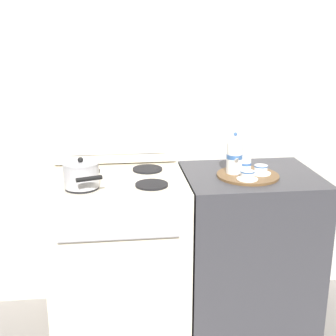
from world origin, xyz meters
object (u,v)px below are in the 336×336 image
object	(u,v)px
teapot	(235,154)
teacup_left	(247,175)
teacup_right	(261,170)
saucepan	(81,174)
stove	(119,253)
creamer_jug	(246,164)
serving_tray	(248,175)

from	to	relation	value
teapot	teacup_left	bearing A→B (deg)	-72.13
teacup_right	teapot	bearing A→B (deg)	167.03
saucepan	teacup_right	xyz separation A→B (m)	(0.98, 0.10, -0.04)
saucepan	teapot	xyz separation A→B (m)	(0.84, 0.13, 0.04)
stove	saucepan	size ratio (longest dim) A/B	3.41
saucepan	teacup_left	xyz separation A→B (m)	(0.88, 0.00, -0.04)
stove	teacup_right	world-z (taller)	teacup_right
teacup_right	teacup_left	bearing A→B (deg)	-138.33
creamer_jug	teapot	bearing A→B (deg)	-152.77
serving_tray	creamer_jug	distance (m)	0.09
saucepan	teacup_right	bearing A→B (deg)	5.56
saucepan	serving_tray	distance (m)	0.91
stove	teapot	xyz separation A→B (m)	(0.66, -0.02, 0.58)
saucepan	serving_tray	world-z (taller)	saucepan
serving_tray	creamer_jug	xyz separation A→B (m)	(0.01, 0.07, 0.05)
stove	teacup_right	size ratio (longest dim) A/B	8.10
stove	teacup_right	xyz separation A→B (m)	(0.80, -0.05, 0.49)
creamer_jug	serving_tray	bearing A→B (deg)	-94.93
serving_tray	teapot	size ratio (longest dim) A/B	1.49
stove	teapot	bearing A→B (deg)	-1.37
teacup_right	stove	bearing A→B (deg)	176.51
teacup_left	teacup_right	xyz separation A→B (m)	(0.10, 0.09, 0.00)
teacup_right	creamer_jug	bearing A→B (deg)	132.54
teacup_left	teacup_right	distance (m)	0.14
teacup_left	stove	bearing A→B (deg)	168.54
stove	creamer_jug	size ratio (longest dim) A/B	11.54
serving_tray	creamer_jug	bearing A→B (deg)	85.07
saucepan	teacup_left	size ratio (longest dim) A/B	2.37
serving_tray	saucepan	bearing A→B (deg)	-173.95
teapot	saucepan	bearing A→B (deg)	-171.26
teacup_left	creamer_jug	bearing A→B (deg)	77.46
stove	serving_tray	world-z (taller)	serving_tray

